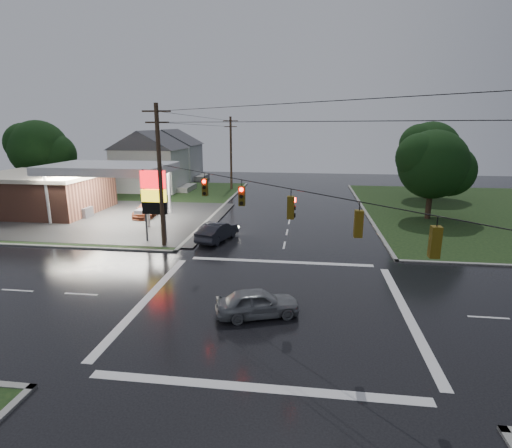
# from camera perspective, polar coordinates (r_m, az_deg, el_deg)

# --- Properties ---
(ground) EXTENTS (120.00, 120.00, 0.00)m
(ground) POSITION_cam_1_polar(r_m,az_deg,el_deg) (21.98, 2.26, -11.50)
(ground) COLOR black
(ground) RESTS_ON ground
(grass_nw) EXTENTS (36.00, 36.00, 0.08)m
(grass_nw) POSITION_cam_1_polar(r_m,az_deg,el_deg) (54.32, -23.42, 2.93)
(grass_nw) COLOR black
(grass_nw) RESTS_ON ground
(gas_station) EXTENTS (26.20, 18.00, 5.60)m
(gas_station) POSITION_cam_1_polar(r_m,az_deg,el_deg) (48.53, -27.12, 4.34)
(gas_station) COLOR #2D2D2D
(gas_station) RESTS_ON ground
(pylon_sign) EXTENTS (2.00, 0.35, 6.00)m
(pylon_sign) POSITION_cam_1_polar(r_m,az_deg,el_deg) (33.08, -14.39, 4.13)
(pylon_sign) COLOR #59595E
(pylon_sign) RESTS_ON ground
(utility_pole_nw) EXTENTS (2.20, 0.32, 11.00)m
(utility_pole_nw) POSITION_cam_1_polar(r_m,az_deg,el_deg) (31.55, -13.55, 6.86)
(utility_pole_nw) COLOR #382619
(utility_pole_nw) RESTS_ON ground
(utility_pole_n) EXTENTS (2.20, 0.32, 10.50)m
(utility_pole_n) POSITION_cam_1_polar(r_m,az_deg,el_deg) (58.96, -3.60, 10.19)
(utility_pole_n) COLOR #382619
(utility_pole_n) RESTS_ON ground
(traffic_signals) EXTENTS (26.87, 26.87, 1.47)m
(traffic_signals) POSITION_cam_1_polar(r_m,az_deg,el_deg) (20.02, 2.48, 5.44)
(traffic_signals) COLOR black
(traffic_signals) RESTS_ON ground
(house_near) EXTENTS (11.05, 8.48, 8.60)m
(house_near) POSITION_cam_1_polar(r_m,az_deg,el_deg) (60.39, -14.81, 8.83)
(house_near) COLOR silver
(house_near) RESTS_ON ground
(house_far) EXTENTS (11.05, 8.48, 8.60)m
(house_far) POSITION_cam_1_polar(r_m,az_deg,el_deg) (71.94, -11.96, 9.77)
(house_far) COLOR silver
(house_far) RESTS_ON ground
(tree_nw_behind) EXTENTS (8.93, 7.60, 10.00)m
(tree_nw_behind) POSITION_cam_1_polar(r_m,az_deg,el_deg) (61.23, -28.48, 9.35)
(tree_nw_behind) COLOR black
(tree_nw_behind) RESTS_ON ground
(tree_ne_near) EXTENTS (7.99, 6.80, 8.98)m
(tree_ne_near) POSITION_cam_1_polar(r_m,az_deg,el_deg) (43.72, 24.15, 7.74)
(tree_ne_near) COLOR black
(tree_ne_near) RESTS_ON ground
(tree_ne_far) EXTENTS (8.46, 7.20, 9.80)m
(tree_ne_far) POSITION_cam_1_polar(r_m,az_deg,el_deg) (56.00, 23.78, 9.56)
(tree_ne_far) COLOR black
(tree_ne_far) RESTS_ON ground
(car_north) EXTENTS (2.94, 5.07, 1.58)m
(car_north) POSITION_cam_1_polar(r_m,az_deg,el_deg) (33.47, -5.52, -1.02)
(car_north) COLOR #22232B
(car_north) RESTS_ON ground
(car_crossing) EXTENTS (4.55, 2.95, 1.44)m
(car_crossing) POSITION_cam_1_polar(r_m,az_deg,el_deg) (20.53, 0.22, -11.19)
(car_crossing) COLOR slate
(car_crossing) RESTS_ON ground
(car_pump) EXTENTS (2.42, 5.16, 1.46)m
(car_pump) POSITION_cam_1_polar(r_m,az_deg,el_deg) (43.47, -15.25, 1.99)
(car_pump) COLOR maroon
(car_pump) RESTS_ON ground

